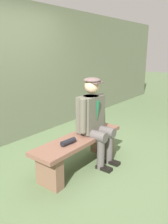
# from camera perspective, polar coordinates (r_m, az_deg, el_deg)

# --- Properties ---
(ground_plane) EXTENTS (30.00, 30.00, 0.00)m
(ground_plane) POSITION_cam_1_polar(r_m,az_deg,el_deg) (3.44, -1.14, -13.75)
(ground_plane) COLOR #556A44
(bench) EXTENTS (1.57, 0.43, 0.48)m
(bench) POSITION_cam_1_polar(r_m,az_deg,el_deg) (3.30, -1.17, -8.89)
(bench) COLOR brown
(bench) RESTS_ON ground
(seated_man) EXTENTS (0.58, 0.56, 1.30)m
(seated_man) POSITION_cam_1_polar(r_m,az_deg,el_deg) (3.33, 2.59, -1.36)
(seated_man) COLOR #575447
(seated_man) RESTS_ON ground
(rolled_magazine) EXTENTS (0.23, 0.10, 0.07)m
(rolled_magazine) POSITION_cam_1_polar(r_m,az_deg,el_deg) (3.00, -4.00, -7.52)
(rolled_magazine) COLOR black
(rolled_magazine) RESTS_ON bench
(stadium_wall) EXTENTS (12.00, 0.24, 2.53)m
(stadium_wall) POSITION_cam_1_polar(r_m,az_deg,el_deg) (4.29, -19.34, 9.09)
(stadium_wall) COLOR #646C53
(stadium_wall) RESTS_ON ground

